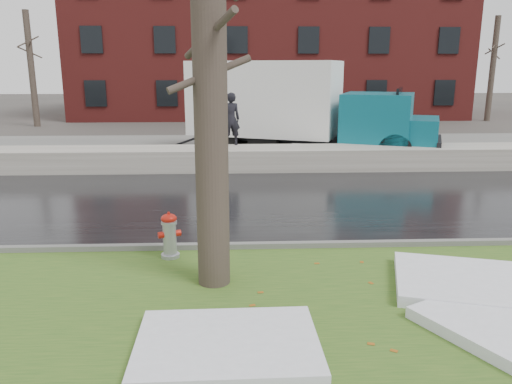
{
  "coord_description": "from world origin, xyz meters",
  "views": [
    {
      "loc": [
        -0.42,
        -7.9,
        3.36
      ],
      "look_at": [
        -0.01,
        1.53,
        1.0
      ],
      "focal_mm": 35.0,
      "sensor_mm": 36.0,
      "label": 1
    }
  ],
  "objects_px": {
    "box_truck": "(293,106)",
    "worker": "(231,119)",
    "fire_hydrant": "(169,233)",
    "tree": "(210,79)"
  },
  "relations": [
    {
      "from": "box_truck",
      "to": "worker",
      "type": "relative_size",
      "value": 5.97
    },
    {
      "from": "worker",
      "to": "fire_hydrant",
      "type": "bearing_deg",
      "value": 70.34
    },
    {
      "from": "fire_hydrant",
      "to": "tree",
      "type": "distance_m",
      "value": 3.05
    },
    {
      "from": "box_truck",
      "to": "fire_hydrant",
      "type": "bearing_deg",
      "value": -85.87
    },
    {
      "from": "fire_hydrant",
      "to": "worker",
      "type": "xyz_separation_m",
      "value": [
        1.05,
        8.69,
        1.16
      ]
    },
    {
      "from": "tree",
      "to": "worker",
      "type": "bearing_deg",
      "value": 88.73
    },
    {
      "from": "tree",
      "to": "worker",
      "type": "height_order",
      "value": "tree"
    },
    {
      "from": "fire_hydrant",
      "to": "box_truck",
      "type": "bearing_deg",
      "value": 52.23
    },
    {
      "from": "fire_hydrant",
      "to": "box_truck",
      "type": "distance_m",
      "value": 11.45
    },
    {
      "from": "fire_hydrant",
      "to": "tree",
      "type": "xyz_separation_m",
      "value": [
        0.83,
        -1.12,
        2.71
      ]
    }
  ]
}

